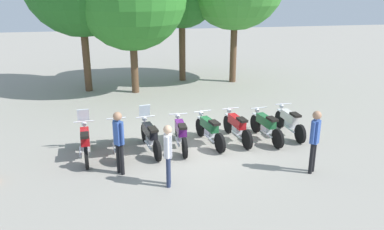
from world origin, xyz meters
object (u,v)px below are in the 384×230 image
object	(u,v)px
motorcycle_4	(209,129)
motorcycle_7	(289,121)
person_0	(315,137)
motorcycle_3	(181,133)
motorcycle_2	(150,135)
motorcycle_5	(237,126)
motorcycle_6	(266,126)
motorcycle_1	(118,138)
motorcycle_0	(85,141)
person_1	(168,151)
person_2	(119,138)

from	to	relation	value
motorcycle_4	motorcycle_7	size ratio (longest dim) A/B	0.99
person_0	motorcycle_3	bearing A→B (deg)	-168.09
motorcycle_2	motorcycle_5	world-z (taller)	motorcycle_2
motorcycle_2	motorcycle_4	bearing A→B (deg)	-93.67
motorcycle_3	motorcycle_6	world-z (taller)	same
motorcycle_7	motorcycle_1	bearing A→B (deg)	92.72
motorcycle_6	motorcycle_7	world-z (taller)	same
person_0	motorcycle_2	bearing A→B (deg)	-160.48
motorcycle_0	person_0	bearing A→B (deg)	-115.04
motorcycle_1	motorcycle_3	distance (m)	1.99
motorcycle_0	motorcycle_7	size ratio (longest dim) A/B	1.00
motorcycle_1	motorcycle_5	bearing A→B (deg)	-88.92
motorcycle_1	motorcycle_7	distance (m)	5.97
motorcycle_0	motorcycle_3	world-z (taller)	motorcycle_0
motorcycle_2	person_0	xyz separation A→B (m)	(4.25, -2.51, 0.56)
person_1	person_2	world-z (taller)	person_2
motorcycle_3	person_2	xyz separation A→B (m)	(-1.99, -1.47, 0.57)
motorcycle_1	motorcycle_6	bearing A→B (deg)	-91.30
motorcycle_3	motorcycle_6	size ratio (longest dim) A/B	1.00
person_0	motorcycle_4	bearing A→B (deg)	-179.62
motorcycle_5	person_2	size ratio (longest dim) A/B	1.21
motorcycle_2	motorcycle_5	bearing A→B (deg)	-93.35
motorcycle_5	motorcycle_6	xyz separation A→B (m)	(0.99, -0.15, 0.00)
motorcycle_0	motorcycle_2	distance (m)	1.98
motorcycle_1	motorcycle_4	size ratio (longest dim) A/B	1.01
motorcycle_2	motorcycle_7	world-z (taller)	motorcycle_2
motorcycle_7	motorcycle_2	bearing A→B (deg)	93.65
motorcycle_2	motorcycle_6	distance (m)	3.98
motorcycle_0	motorcycle_7	bearing A→B (deg)	-90.10
motorcycle_7	person_1	size ratio (longest dim) A/B	1.30
motorcycle_6	motorcycle_1	bearing A→B (deg)	85.16
person_0	person_1	size ratio (longest dim) A/B	1.08
motorcycle_5	motorcycle_6	world-z (taller)	same
motorcycle_7	person_2	bearing A→B (deg)	106.15
motorcycle_1	motorcycle_3	xyz separation A→B (m)	(1.99, 0.02, 0.00)
motorcycle_2	person_2	world-z (taller)	person_2
motorcycle_0	motorcycle_6	xyz separation A→B (m)	(5.96, 0.17, -0.01)
motorcycle_3	motorcycle_6	bearing A→B (deg)	-86.35
motorcycle_4	person_0	xyz separation A→B (m)	(2.27, -2.67, 0.58)
motorcycle_1	person_0	world-z (taller)	person_0
motorcycle_0	motorcycle_5	world-z (taller)	motorcycle_0
person_2	motorcycle_3	bearing A→B (deg)	-179.57
motorcycle_2	person_1	bearing A→B (deg)	176.62
motorcycle_1	person_1	bearing A→B (deg)	-156.04
motorcycle_5	person_0	world-z (taller)	person_0
motorcycle_0	motorcycle_2	size ratio (longest dim) A/B	1.00
motorcycle_2	motorcycle_4	xyz separation A→B (m)	(1.99, 0.16, -0.01)
person_0	person_1	xyz separation A→B (m)	(-4.05, 0.11, -0.10)
motorcycle_7	motorcycle_0	bearing A→B (deg)	92.96
motorcycle_6	motorcycle_0	bearing A→B (deg)	85.81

